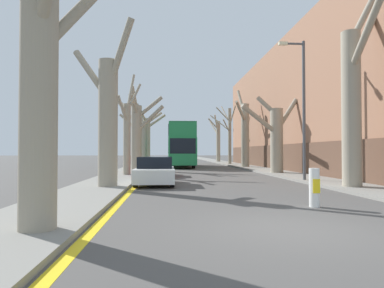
{
  "coord_description": "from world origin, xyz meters",
  "views": [
    {
      "loc": [
        -2.52,
        -6.76,
        1.56
      ],
      "look_at": [
        -0.35,
        23.73,
        2.28
      ],
      "focal_mm": 32.0,
      "sensor_mm": 36.0,
      "label": 1
    }
  ],
  "objects_px": {
    "street_tree_left_1": "(108,115)",
    "street_tree_left_4": "(142,140)",
    "street_tree_right_0": "(354,97)",
    "street_tree_right_3": "(229,133)",
    "street_tree_left_5": "(147,137)",
    "lamp_post": "(302,103)",
    "traffic_bollard": "(314,188)",
    "parked_car_1": "(158,167)",
    "street_tree_left_3": "(138,133)",
    "street_tree_left_2": "(126,130)",
    "street_tree_right_1": "(276,137)",
    "double_decker_bus": "(181,143)",
    "street_tree_left_0": "(42,43)",
    "street_tree_right_4": "(218,139)",
    "parked_car_0": "(155,171)",
    "street_tree_right_2": "(245,132)"
  },
  "relations": [
    {
      "from": "street_tree_left_1",
      "to": "street_tree_left_4",
      "type": "distance_m",
      "value": 22.01
    },
    {
      "from": "street_tree_right_0",
      "to": "street_tree_right_3",
      "type": "xyz_separation_m",
      "value": [
        -0.27,
        27.95,
        0.07
      ]
    },
    {
      "from": "street_tree_left_5",
      "to": "lamp_post",
      "type": "bearing_deg",
      "value": -69.56
    },
    {
      "from": "street_tree_left_1",
      "to": "traffic_bollard",
      "type": "xyz_separation_m",
      "value": [
        6.71,
        -5.23,
        -2.57
      ]
    },
    {
      "from": "street_tree_left_5",
      "to": "street_tree_left_1",
      "type": "bearing_deg",
      "value": -89.79
    },
    {
      "from": "street_tree_left_4",
      "to": "street_tree_right_0",
      "type": "distance_m",
      "value": 25.23
    },
    {
      "from": "street_tree_left_1",
      "to": "parked_car_1",
      "type": "relative_size",
      "value": 1.79
    },
    {
      "from": "street_tree_left_3",
      "to": "traffic_bollard",
      "type": "bearing_deg",
      "value": -71.03
    },
    {
      "from": "street_tree_left_2",
      "to": "street_tree_left_5",
      "type": "xyz_separation_m",
      "value": [
        0.02,
        21.01,
        0.5
      ]
    },
    {
      "from": "lamp_post",
      "to": "street_tree_left_1",
      "type": "bearing_deg",
      "value": -164.67
    },
    {
      "from": "street_tree_left_1",
      "to": "street_tree_left_2",
      "type": "relative_size",
      "value": 1.03
    },
    {
      "from": "parked_car_1",
      "to": "lamp_post",
      "type": "bearing_deg",
      "value": -33.33
    },
    {
      "from": "street_tree_left_2",
      "to": "street_tree_right_1",
      "type": "relative_size",
      "value": 1.22
    },
    {
      "from": "street_tree_left_4",
      "to": "street_tree_left_5",
      "type": "distance_m",
      "value": 6.49
    },
    {
      "from": "street_tree_left_1",
      "to": "street_tree_left_3",
      "type": "height_order",
      "value": "street_tree_left_1"
    },
    {
      "from": "double_decker_bus",
      "to": "traffic_bollard",
      "type": "bearing_deg",
      "value": -83.97
    },
    {
      "from": "street_tree_right_3",
      "to": "lamp_post",
      "type": "bearing_deg",
      "value": -91.28
    },
    {
      "from": "double_decker_bus",
      "to": "traffic_bollard",
      "type": "distance_m",
      "value": 26.76
    },
    {
      "from": "street_tree_left_0",
      "to": "lamp_post",
      "type": "height_order",
      "value": "lamp_post"
    },
    {
      "from": "street_tree_left_1",
      "to": "traffic_bollard",
      "type": "distance_m",
      "value": 8.89
    },
    {
      "from": "street_tree_left_2",
      "to": "street_tree_left_3",
      "type": "relative_size",
      "value": 0.97
    },
    {
      "from": "street_tree_right_1",
      "to": "street_tree_right_4",
      "type": "distance_m",
      "value": 27.92
    },
    {
      "from": "street_tree_left_4",
      "to": "lamp_post",
      "type": "bearing_deg",
      "value": -63.5
    },
    {
      "from": "street_tree_right_4",
      "to": "street_tree_left_3",
      "type": "bearing_deg",
      "value": -114.12
    },
    {
      "from": "street_tree_right_3",
      "to": "street_tree_right_4",
      "type": "relative_size",
      "value": 1.07
    },
    {
      "from": "street_tree_right_0",
      "to": "double_decker_bus",
      "type": "bearing_deg",
      "value": 106.16
    },
    {
      "from": "street_tree_left_5",
      "to": "street_tree_left_4",
      "type": "bearing_deg",
      "value": -90.32
    },
    {
      "from": "street_tree_left_5",
      "to": "street_tree_right_3",
      "type": "height_order",
      "value": "street_tree_right_3"
    },
    {
      "from": "street_tree_left_0",
      "to": "street_tree_left_3",
      "type": "xyz_separation_m",
      "value": [
        -0.18,
        22.4,
        -0.41
      ]
    },
    {
      "from": "street_tree_left_5",
      "to": "street_tree_right_0",
      "type": "distance_m",
      "value": 31.18
    },
    {
      "from": "street_tree_right_3",
      "to": "street_tree_right_1",
      "type": "bearing_deg",
      "value": -89.78
    },
    {
      "from": "street_tree_right_3",
      "to": "street_tree_left_0",
      "type": "bearing_deg",
      "value": -105.66
    },
    {
      "from": "street_tree_right_1",
      "to": "parked_car_0",
      "type": "height_order",
      "value": "street_tree_right_1"
    },
    {
      "from": "street_tree_right_3",
      "to": "lamp_post",
      "type": "relative_size",
      "value": 1.03
    },
    {
      "from": "street_tree_right_0",
      "to": "double_decker_bus",
      "type": "height_order",
      "value": "street_tree_right_0"
    },
    {
      "from": "street_tree_left_2",
      "to": "street_tree_left_4",
      "type": "height_order",
      "value": "street_tree_left_4"
    },
    {
      "from": "street_tree_left_2",
      "to": "parked_car_1",
      "type": "height_order",
      "value": "street_tree_left_2"
    },
    {
      "from": "street_tree_right_2",
      "to": "lamp_post",
      "type": "height_order",
      "value": "street_tree_right_2"
    },
    {
      "from": "street_tree_left_0",
      "to": "street_tree_left_2",
      "type": "bearing_deg",
      "value": 91.19
    },
    {
      "from": "street_tree_left_0",
      "to": "parked_car_0",
      "type": "xyz_separation_m",
      "value": [
        1.74,
        9.9,
        -2.97
      ]
    },
    {
      "from": "street_tree_left_3",
      "to": "street_tree_right_3",
      "type": "xyz_separation_m",
      "value": [
        10.06,
        12.83,
        0.77
      ]
    },
    {
      "from": "street_tree_right_1",
      "to": "street_tree_left_2",
      "type": "bearing_deg",
      "value": -171.94
    },
    {
      "from": "street_tree_left_0",
      "to": "double_decker_bus",
      "type": "bearing_deg",
      "value": 82.86
    },
    {
      "from": "street_tree_left_2",
      "to": "street_tree_left_0",
      "type": "bearing_deg",
      "value": -88.81
    },
    {
      "from": "street_tree_left_4",
      "to": "parked_car_1",
      "type": "xyz_separation_m",
      "value": [
        2.08,
        -14.41,
        -2.2
      ]
    },
    {
      "from": "parked_car_0",
      "to": "parked_car_1",
      "type": "relative_size",
      "value": 1.01
    },
    {
      "from": "parked_car_0",
      "to": "lamp_post",
      "type": "bearing_deg",
      "value": 6.77
    },
    {
      "from": "street_tree_left_3",
      "to": "street_tree_left_1",
      "type": "bearing_deg",
      "value": -90.1
    },
    {
      "from": "street_tree_right_1",
      "to": "lamp_post",
      "type": "height_order",
      "value": "lamp_post"
    },
    {
      "from": "street_tree_left_0",
      "to": "parked_car_0",
      "type": "distance_m",
      "value": 10.48
    }
  ]
}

